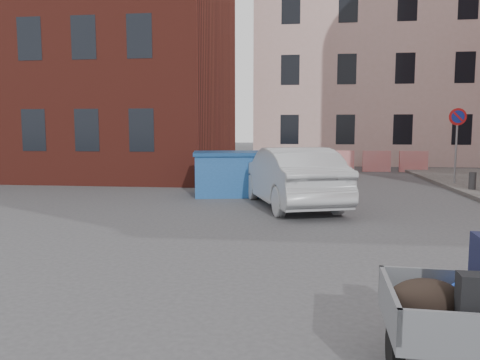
# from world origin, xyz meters

# --- Properties ---
(ground) EXTENTS (120.00, 120.00, 0.00)m
(ground) POSITION_xyz_m (0.00, 0.00, 0.00)
(ground) COLOR #38383A
(ground) RESTS_ON ground
(building_brick) EXTENTS (12.00, 10.00, 14.00)m
(building_brick) POSITION_xyz_m (-9.00, 13.00, 7.00)
(building_brick) COLOR #591E16
(building_brick) RESTS_ON ground
(building_pink) EXTENTS (16.00, 8.00, 14.00)m
(building_pink) POSITION_xyz_m (6.00, 22.00, 7.00)
(building_pink) COLOR #C8A499
(building_pink) RESTS_ON ground
(no_parking_sign) EXTENTS (0.60, 0.09, 2.65)m
(no_parking_sign) POSITION_xyz_m (6.00, 9.48, 2.01)
(no_parking_sign) COLOR gray
(no_parking_sign) RESTS_ON sidewalk
(barriers) EXTENTS (4.70, 0.18, 1.00)m
(barriers) POSITION_xyz_m (4.20, 15.00, 0.50)
(barriers) COLOR red
(barriers) RESTS_ON ground
(dumpster) EXTENTS (3.47, 2.23, 1.35)m
(dumpster) POSITION_xyz_m (-1.17, 6.50, 0.68)
(dumpster) COLOR #1F5196
(dumpster) RESTS_ON ground
(silver_car) EXTENTS (3.07, 5.05, 1.57)m
(silver_car) POSITION_xyz_m (0.24, 4.58, 0.79)
(silver_car) COLOR #A4A7AB
(silver_car) RESTS_ON ground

